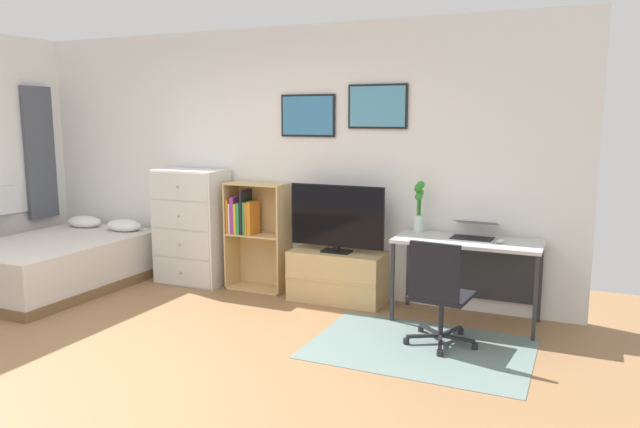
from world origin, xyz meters
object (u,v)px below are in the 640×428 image
bookshelf (253,228)px  bamboo_vase (419,205)px  tv_stand (337,276)px  computer_mouse (500,241)px  bed (57,263)px  desk (469,253)px  laptop (474,231)px  dresser (192,227)px  office_chair (438,291)px  television (337,219)px

bookshelf → bamboo_vase: bearing=1.1°
tv_stand → bookshelf: bearing=176.9°
computer_mouse → bed: bearing=-171.6°
desk → bed: bearing=-169.7°
bed → computer_mouse: computer_mouse is taller
laptop → bed: bearing=-168.0°
desk → laptop: (0.04, 0.02, 0.20)m
bamboo_vase → laptop: bearing=-8.3°
bed → bookshelf: (1.92, 0.82, 0.38)m
dresser → tv_stand: 1.75m
bookshelf → office_chair: bearing=-21.2°
television → bamboo_vase: bearing=8.1°
television → bed: bearing=-165.6°
bamboo_vase → desk: bearing=-10.9°
television → desk: bearing=0.7°
bookshelf → computer_mouse: bookshelf is taller
computer_mouse → office_chair: bearing=-118.2°
tv_stand → television: 0.58m
bookshelf → tv_stand: 1.06m
bed → laptop: laptop is taller
bookshelf → desk: 2.25m
television → tv_stand: bearing=90.0°
television → laptop: (1.30, 0.03, -0.02)m
bookshelf → office_chair: bookshelf is taller
bed → dresser: dresser is taller
bookshelf → bamboo_vase: bamboo_vase is taller
bed → laptop: 4.31m
bamboo_vase → bookshelf: bearing=-178.9°
tv_stand → computer_mouse: (1.54, -0.11, 0.51)m
bed → desk: bearing=10.5°
office_chair → dresser: bearing=170.8°
bed → bookshelf: 2.12m
desk → office_chair: (-0.09, -0.78, -0.14)m
bed → television: television is taller
laptop → desk: bearing=-151.9°
dresser → bed: bearing=-147.9°
computer_mouse → television: bearing=176.9°
tv_stand → office_chair: office_chair is taller
bed → dresser: (1.20, 0.75, 0.36)m
bookshelf → television: size_ratio=1.17×
dresser → tv_stand: bearing=0.5°
office_chair → laptop: size_ratio=2.06×
dresser → laptop: size_ratio=2.97×
bookshelf → bamboo_vase: (1.76, 0.03, 0.35)m
desk → tv_stand: bearing=179.7°
television → desk: television is taller
bed → dresser: size_ratio=1.56×
dresser → bookshelf: dresser is taller
desk → computer_mouse: 0.33m
tv_stand → office_chair: (1.18, -0.79, 0.21)m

